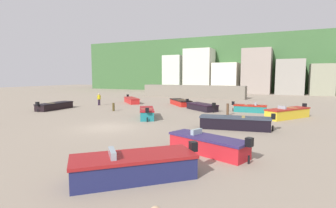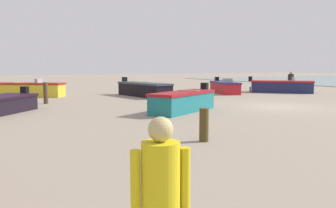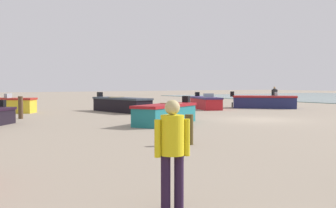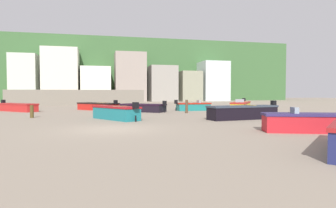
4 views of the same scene
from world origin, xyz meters
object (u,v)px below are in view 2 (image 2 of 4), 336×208
Objects in this scene: mooring_post_near_water at (46,93)px; mooring_post_mid_beach at (204,125)px; beach_walker_distant at (291,78)px; boat_red_6 at (225,87)px; boat_navy_4 at (282,86)px; boat_yellow_2 at (27,89)px; beach_walker_foreground at (161,192)px; boat_teal_0 at (183,101)px; boat_black_8 at (144,89)px.

mooring_post_near_water is 1.29× the size of mooring_post_mid_beach.
mooring_post_near_water is at bearing 42.53° from beach_walker_distant.
mooring_post_mid_beach is 0.57× the size of beach_walker_distant.
boat_navy_4 is at bearing 179.60° from boat_red_6.
boat_yellow_2 is 3.08× the size of beach_walker_distant.
boat_red_6 is at bearing -38.42° from mooring_post_mid_beach.
boat_yellow_2 is 14.46m from boat_red_6.
mooring_post_mid_beach is at bearing -4.37° from boat_navy_4.
boat_red_6 is at bearing -82.06° from mooring_post_near_water.
boat_red_6 is 3.85× the size of mooring_post_near_water.
boat_red_6 is at bearing -63.70° from boat_navy_4.
mooring_post_mid_beach is at bearing 68.74° from beach_walker_foreground.
beach_walker_foreground is (-23.35, 1.39, 0.46)m from boat_yellow_2.
boat_red_6 is at bearing 43.86° from beach_walker_distant.
beach_walker_distant is (21.27, -24.10, 0.00)m from beach_walker_foreground.
beach_walker_foreground reaches higher than mooring_post_near_water.
boat_teal_0 is 3.55× the size of mooring_post_near_water.
boat_navy_4 reaches higher than boat_teal_0.
beach_walker_foreground is 1.00× the size of beach_walker_distant.
boat_yellow_2 is 3.08× the size of beach_walker_foreground.
boat_black_8 is (1.73, 11.19, 0.00)m from boat_navy_4.
boat_yellow_2 is 4.20× the size of mooring_post_near_water.
mooring_post_mid_beach is (-17.98, -2.61, -0.03)m from boat_yellow_2.
boat_red_6 is 0.84× the size of boat_black_8.
boat_teal_0 is 13.16m from beach_walker_foreground.
mooring_post_mid_beach is (-12.70, 15.77, -0.02)m from boat_navy_4.
beach_walker_foreground reaches higher than boat_red_6.
boat_navy_4 is at bearing -51.15° from mooring_post_mid_beach.
boat_teal_0 is 13.23m from boat_yellow_2.
beach_walker_distant is at bearing 176.57° from boat_black_8.
boat_yellow_2 is 18.17m from mooring_post_mid_beach.
boat_yellow_2 reaches higher than boat_black_8.
boat_teal_0 is 0.92× the size of boat_red_6.
beach_walker_distant reaches higher than boat_navy_4.
boat_navy_4 is at bearing -89.19° from mooring_post_near_water.
boat_teal_0 is 12.05m from boat_red_6.
boat_teal_0 is at bearing 57.83° from boat_yellow_2.
boat_red_6 is (-3.63, -13.99, -0.04)m from boat_yellow_2.
mooring_post_mid_beach is at bearing 42.03° from boat_yellow_2.
beach_walker_foreground is at bearing 75.17° from beach_walker_distant.
beach_walker_foreground reaches higher than boat_yellow_2.
boat_teal_0 is 0.84× the size of boat_yellow_2.
boat_red_6 is 18.31m from mooring_post_mid_beach.
boat_navy_4 is 4.69m from boat_red_6.
boat_navy_4 is 2.86× the size of beach_walker_foreground.
boat_teal_0 is 8.72m from boat_black_8.
mooring_post_mid_beach is (-14.43, 4.58, -0.03)m from boat_black_8.
beach_walker_foreground is (-19.72, 15.38, 0.50)m from boat_red_6.
boat_black_8 is 3.35× the size of beach_walker_distant.
mooring_post_near_water is 17.91m from beach_walker_foreground.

